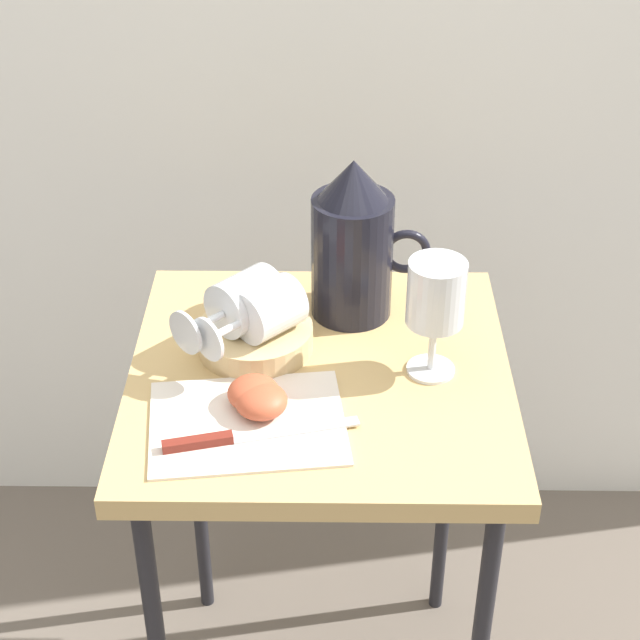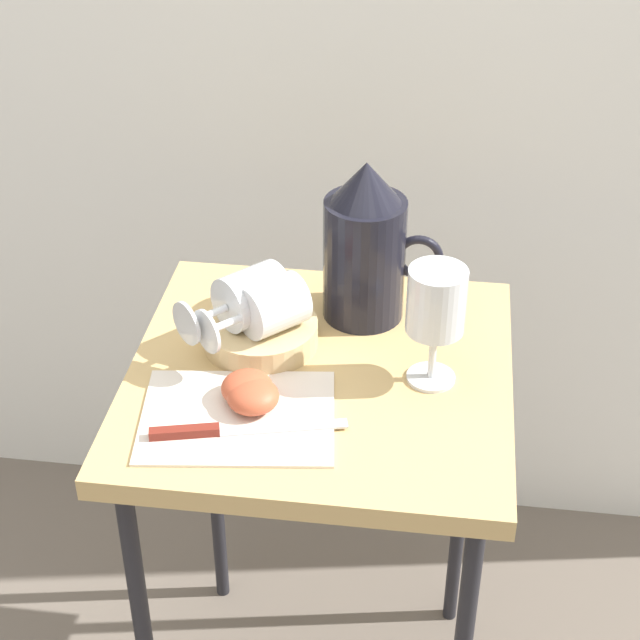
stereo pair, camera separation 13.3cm
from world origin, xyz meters
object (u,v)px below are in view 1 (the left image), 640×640
object	(u,v)px
basket_tray	(255,337)
apple_half_left	(261,401)
wine_glass_upright	(436,300)
knife	(232,438)
table	(320,413)
wine_glass_tipped_far	(244,302)
wine_glass_tipped_near	(266,310)
apple_half_right	(254,393)
pitcher	(353,253)

from	to	relation	value
basket_tray	apple_half_left	xyz separation A→B (m)	(0.02, -0.14, 0.00)
wine_glass_upright	knife	size ratio (longest dim) A/B	0.70
table	wine_glass_tipped_far	distance (m)	0.19
table	knife	size ratio (longest dim) A/B	2.94
basket_tray	wine_glass_tipped_far	size ratio (longest dim) A/B	1.01
basket_tray	apple_half_left	size ratio (longest dim) A/B	2.37
basket_tray	wine_glass_tipped_near	distance (m)	0.06
apple_half_right	apple_half_left	bearing A→B (deg)	-56.75
wine_glass_upright	apple_half_left	bearing A→B (deg)	-157.22
table	pitcher	bearing A→B (deg)	72.96
pitcher	wine_glass_tipped_near	distance (m)	0.16
wine_glass_tipped_near	wine_glass_tipped_far	distance (m)	0.03
apple_half_left	wine_glass_tipped_far	bearing A→B (deg)	101.57
wine_glass_upright	wine_glass_tipped_near	world-z (taller)	wine_glass_upright
pitcher	wine_glass_tipped_far	xyz separation A→B (m)	(-0.15, -0.09, -0.02)
basket_tray	knife	size ratio (longest dim) A/B	0.66
basket_tray	wine_glass_tipped_far	xyz separation A→B (m)	(-0.01, 0.00, 0.06)
basket_tray	apple_half_right	size ratio (longest dim) A/B	2.37
pitcher	knife	distance (m)	0.34
pitcher	wine_glass_tipped_near	bearing A→B (deg)	-137.04
pitcher	wine_glass_tipped_near	size ratio (longest dim) A/B	1.58
pitcher	apple_half_right	size ratio (longest dim) A/B	3.58
wine_glass_tipped_near	table	bearing A→B (deg)	-25.84
wine_glass_tipped_far	apple_half_left	size ratio (longest dim) A/B	2.34
wine_glass_tipped_near	apple_half_left	xyz separation A→B (m)	(0.00, -0.13, -0.05)
wine_glass_upright	apple_half_right	bearing A→B (deg)	-161.66
apple_half_right	knife	world-z (taller)	apple_half_right
pitcher	apple_half_right	distance (m)	0.26
knife	pitcher	bearing A→B (deg)	63.12
basket_tray	wine_glass_tipped_near	world-z (taller)	wine_glass_tipped_near
pitcher	apple_half_right	bearing A→B (deg)	-119.64
basket_tray	wine_glass_tipped_near	bearing A→B (deg)	-42.55
wine_glass_tipped_far	apple_half_left	distance (m)	0.16
wine_glass_tipped_near	apple_half_right	distance (m)	0.12
wine_glass_upright	apple_half_right	xyz separation A→B (m)	(-0.23, -0.08, -0.09)
basket_tray	wine_glass_upright	distance (m)	0.26
wine_glass_tipped_near	basket_tray	bearing A→B (deg)	137.45
wine_glass_tipped_far	apple_half_left	bearing A→B (deg)	-78.43
apple_half_left	knife	xyz separation A→B (m)	(-0.03, -0.05, -0.01)
wine_glass_tipped_near	knife	distance (m)	0.20
pitcher	apple_half_left	size ratio (longest dim) A/B	3.58
wine_glass_upright	wine_glass_tipped_far	xyz separation A→B (m)	(-0.25, 0.05, -0.04)
basket_tray	apple_half_left	world-z (taller)	apple_half_left
apple_half_left	knife	bearing A→B (deg)	-120.62
wine_glass_upright	knife	world-z (taller)	wine_glass_upright
basket_tray	apple_half_right	bearing A→B (deg)	-87.22
pitcher	apple_half_right	xyz separation A→B (m)	(-0.13, -0.22, -0.07)
table	pitcher	world-z (taller)	pitcher
apple_half_left	apple_half_right	xyz separation A→B (m)	(-0.01, 0.02, 0.00)
wine_glass_tipped_near	knife	world-z (taller)	wine_glass_tipped_near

